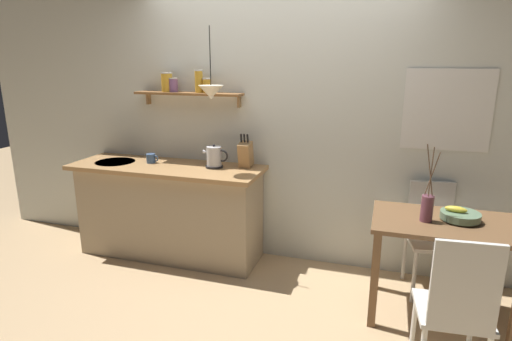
{
  "coord_description": "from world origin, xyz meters",
  "views": [
    {
      "loc": [
        0.95,
        -3.08,
        1.88
      ],
      "look_at": [
        -0.1,
        0.25,
        0.95
      ],
      "focal_mm": 29.43,
      "sensor_mm": 36.0,
      "label": 1
    }
  ],
  "objects_px": {
    "dining_table": "(443,238)",
    "knife_block": "(246,154)",
    "coffee_mug_by_sink": "(151,158)",
    "dining_chair_near": "(457,307)",
    "electric_kettle": "(214,157)",
    "pendant_lamp": "(211,92)",
    "fruit_bowl": "(460,215)",
    "twig_vase": "(427,207)",
    "dining_chair_far": "(432,231)"
  },
  "relations": [
    {
      "from": "electric_kettle",
      "to": "pendant_lamp",
      "type": "distance_m",
      "value": 0.62
    },
    {
      "from": "fruit_bowl",
      "to": "twig_vase",
      "type": "bearing_deg",
      "value": -160.45
    },
    {
      "from": "coffee_mug_by_sink",
      "to": "dining_chair_near",
      "type": "bearing_deg",
      "value": -23.02
    },
    {
      "from": "dining_chair_near",
      "to": "electric_kettle",
      "type": "xyz_separation_m",
      "value": [
        -1.94,
        1.12,
        0.48
      ]
    },
    {
      "from": "fruit_bowl",
      "to": "knife_block",
      "type": "xyz_separation_m",
      "value": [
        -1.76,
        0.42,
        0.24
      ]
    },
    {
      "from": "dining_table",
      "to": "coffee_mug_by_sink",
      "type": "xyz_separation_m",
      "value": [
        -2.58,
        0.36,
        0.33
      ]
    },
    {
      "from": "dining_chair_near",
      "to": "coffee_mug_by_sink",
      "type": "distance_m",
      "value": 2.84
    },
    {
      "from": "fruit_bowl",
      "to": "coffee_mug_by_sink",
      "type": "relative_size",
      "value": 2.21
    },
    {
      "from": "fruit_bowl",
      "to": "electric_kettle",
      "type": "xyz_separation_m",
      "value": [
        -2.03,
        0.33,
        0.21
      ]
    },
    {
      "from": "electric_kettle",
      "to": "dining_table",
      "type": "bearing_deg",
      "value": -10.95
    },
    {
      "from": "dining_chair_near",
      "to": "knife_block",
      "type": "distance_m",
      "value": 2.12
    },
    {
      "from": "coffee_mug_by_sink",
      "to": "pendant_lamp",
      "type": "relative_size",
      "value": 0.21
    },
    {
      "from": "coffee_mug_by_sink",
      "to": "electric_kettle",
      "type": "bearing_deg",
      "value": 1.52
    },
    {
      "from": "fruit_bowl",
      "to": "coffee_mug_by_sink",
      "type": "xyz_separation_m",
      "value": [
        -2.68,
        0.32,
        0.15
      ]
    },
    {
      "from": "dining_table",
      "to": "dining_chair_far",
      "type": "relative_size",
      "value": 1.11
    },
    {
      "from": "pendant_lamp",
      "to": "electric_kettle",
      "type": "bearing_deg",
      "value": 108.28
    },
    {
      "from": "twig_vase",
      "to": "knife_block",
      "type": "relative_size",
      "value": 1.76
    },
    {
      "from": "dining_table",
      "to": "fruit_bowl",
      "type": "bearing_deg",
      "value": 22.86
    },
    {
      "from": "pendant_lamp",
      "to": "knife_block",
      "type": "bearing_deg",
      "value": 47.03
    },
    {
      "from": "electric_kettle",
      "to": "coffee_mug_by_sink",
      "type": "distance_m",
      "value": 0.65
    },
    {
      "from": "dining_chair_far",
      "to": "electric_kettle",
      "type": "relative_size",
      "value": 3.71
    },
    {
      "from": "coffee_mug_by_sink",
      "to": "pendant_lamp",
      "type": "bearing_deg",
      "value": -10.94
    },
    {
      "from": "dining_chair_far",
      "to": "fruit_bowl",
      "type": "distance_m",
      "value": 0.5
    },
    {
      "from": "dining_table",
      "to": "pendant_lamp",
      "type": "bearing_deg",
      "value": 173.3
    },
    {
      "from": "dining_chair_far",
      "to": "fruit_bowl",
      "type": "height_order",
      "value": "dining_chair_far"
    },
    {
      "from": "dining_table",
      "to": "knife_block",
      "type": "relative_size",
      "value": 3.15
    },
    {
      "from": "electric_kettle",
      "to": "dining_chair_near",
      "type": "bearing_deg",
      "value": -29.96
    },
    {
      "from": "dining_chair_far",
      "to": "electric_kettle",
      "type": "height_order",
      "value": "electric_kettle"
    },
    {
      "from": "dining_chair_near",
      "to": "twig_vase",
      "type": "relative_size",
      "value": 1.74
    },
    {
      "from": "dining_table",
      "to": "fruit_bowl",
      "type": "distance_m",
      "value": 0.2
    },
    {
      "from": "electric_kettle",
      "to": "pendant_lamp",
      "type": "height_order",
      "value": "pendant_lamp"
    },
    {
      "from": "coffee_mug_by_sink",
      "to": "fruit_bowl",
      "type": "bearing_deg",
      "value": -6.74
    },
    {
      "from": "dining_chair_far",
      "to": "pendant_lamp",
      "type": "height_order",
      "value": "pendant_lamp"
    },
    {
      "from": "twig_vase",
      "to": "knife_block",
      "type": "bearing_deg",
      "value": 161.83
    },
    {
      "from": "fruit_bowl",
      "to": "electric_kettle",
      "type": "relative_size",
      "value": 1.12
    },
    {
      "from": "dining_chair_far",
      "to": "pendant_lamp",
      "type": "bearing_deg",
      "value": -173.6
    },
    {
      "from": "pendant_lamp",
      "to": "dining_chair_near",
      "type": "bearing_deg",
      "value": -27.06
    },
    {
      "from": "dining_chair_far",
      "to": "electric_kettle",
      "type": "xyz_separation_m",
      "value": [
        -1.91,
        -0.06,
        0.51
      ]
    },
    {
      "from": "twig_vase",
      "to": "fruit_bowl",
      "type": "bearing_deg",
      "value": 19.55
    },
    {
      "from": "dining_chair_far",
      "to": "twig_vase",
      "type": "relative_size",
      "value": 1.61
    },
    {
      "from": "dining_chair_far",
      "to": "dining_table",
      "type": "bearing_deg",
      "value": -86.4
    },
    {
      "from": "fruit_bowl",
      "to": "pendant_lamp",
      "type": "height_order",
      "value": "pendant_lamp"
    },
    {
      "from": "knife_block",
      "to": "pendant_lamp",
      "type": "height_order",
      "value": "pendant_lamp"
    },
    {
      "from": "dining_chair_near",
      "to": "pendant_lamp",
      "type": "xyz_separation_m",
      "value": [
        -1.89,
        0.96,
        1.08
      ]
    },
    {
      "from": "electric_kettle",
      "to": "fruit_bowl",
      "type": "bearing_deg",
      "value": -9.35
    },
    {
      "from": "dining_chair_near",
      "to": "electric_kettle",
      "type": "bearing_deg",
      "value": 150.04
    },
    {
      "from": "fruit_bowl",
      "to": "twig_vase",
      "type": "xyz_separation_m",
      "value": [
        -0.23,
        -0.08,
        0.07
      ]
    },
    {
      "from": "fruit_bowl",
      "to": "coffee_mug_by_sink",
      "type": "distance_m",
      "value": 2.7
    },
    {
      "from": "electric_kettle",
      "to": "coffee_mug_by_sink",
      "type": "height_order",
      "value": "electric_kettle"
    },
    {
      "from": "electric_kettle",
      "to": "pendant_lamp",
      "type": "bearing_deg",
      "value": -71.72
    }
  ]
}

